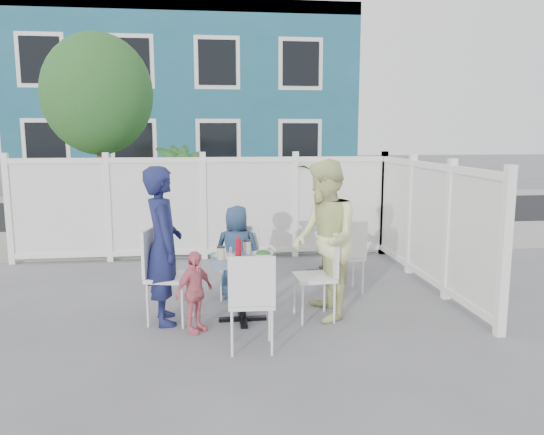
{
  "coord_description": "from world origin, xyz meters",
  "views": [
    {
      "loc": [
        0.2,
        -5.86,
        1.98
      ],
      "look_at": [
        0.88,
        -0.07,
        1.04
      ],
      "focal_mm": 35.0,
      "sensor_mm": 36.0,
      "label": 1
    }
  ],
  "objects": [
    {
      "name": "ground",
      "position": [
        0.0,
        0.0,
        0.0
      ],
      "size": [
        80.0,
        80.0,
        0.0
      ],
      "primitive_type": "plane",
      "color": "slate"
    },
    {
      "name": "near_sidewalk",
      "position": [
        0.0,
        3.8,
        0.01
      ],
      "size": [
        24.0,
        2.6,
        0.01
      ],
      "primitive_type": "cube",
      "color": "gray",
      "rests_on": "ground"
    },
    {
      "name": "street",
      "position": [
        0.0,
        7.5,
        0.0
      ],
      "size": [
        24.0,
        5.0,
        0.01
      ],
      "primitive_type": "cube",
      "color": "black",
      "rests_on": "ground"
    },
    {
      "name": "far_sidewalk",
      "position": [
        0.0,
        10.6,
        0.01
      ],
      "size": [
        24.0,
        1.6,
        0.01
      ],
      "primitive_type": "cube",
      "color": "gray",
      "rests_on": "ground"
    },
    {
      "name": "building",
      "position": [
        -0.5,
        14.0,
        3.0
      ],
      "size": [
        11.0,
        6.0,
        6.0
      ],
      "color": "#195667",
      "rests_on": "ground"
    },
    {
      "name": "fence_back",
      "position": [
        0.1,
        2.4,
        0.78
      ],
      "size": [
        5.86,
        0.08,
        1.6
      ],
      "color": "white",
      "rests_on": "ground"
    },
    {
      "name": "fence_right",
      "position": [
        3.0,
        0.6,
        0.78
      ],
      "size": [
        0.08,
        3.66,
        1.6
      ],
      "rotation": [
        0.0,
        0.0,
        1.57
      ],
      "color": "white",
      "rests_on": "ground"
    },
    {
      "name": "tree",
      "position": [
        -1.6,
        3.3,
        2.59
      ],
      "size": [
        1.8,
        1.62,
        3.59
      ],
      "color": "#382316",
      "rests_on": "ground"
    },
    {
      "name": "utility_cabinet",
      "position": [
        -2.58,
        4.0,
        0.67
      ],
      "size": [
        0.73,
        0.52,
        1.34
      ],
      "primitive_type": "cube",
      "rotation": [
        0.0,
        0.0,
        0.01
      ],
      "color": "gold",
      "rests_on": "ground"
    },
    {
      "name": "potted_shrub_a",
      "position": [
        -0.31,
        3.1,
        0.88
      ],
      "size": [
        1.24,
        1.24,
        1.77
      ],
      "primitive_type": "imported",
      "rotation": [
        0.0,
        0.0,
        0.3
      ],
      "color": "#1F5022",
      "rests_on": "ground"
    },
    {
      "name": "potted_shrub_b",
      "position": [
        1.7,
        3.0,
        0.74
      ],
      "size": [
        1.75,
        1.77,
        1.48
      ],
      "primitive_type": "imported",
      "rotation": [
        0.0,
        0.0,
        5.43
      ],
      "color": "#1F5022",
      "rests_on": "ground"
    },
    {
      "name": "main_table",
      "position": [
        0.52,
        -0.47,
        0.53
      ],
      "size": [
        0.65,
        0.65,
        0.68
      ],
      "rotation": [
        0.0,
        0.0,
        0.01
      ],
      "color": "#465D7E",
      "rests_on": "ground"
    },
    {
      "name": "spare_table",
      "position": [
        1.81,
        1.35,
        0.54
      ],
      "size": [
        0.69,
        0.69,
        0.7
      ],
      "rotation": [
        0.0,
        0.0,
        -0.05
      ],
      "color": "#465D7E",
      "rests_on": "ground"
    },
    {
      "name": "chair_left",
      "position": [
        -0.32,
        -0.38,
        0.58
      ],
      "size": [
        0.53,
        0.54,
        0.99
      ],
      "rotation": [
        0.0,
        0.0,
        -1.8
      ],
      "color": "white",
      "rests_on": "ground"
    },
    {
      "name": "chair_right",
      "position": [
        1.37,
        -0.48,
        0.54
      ],
      "size": [
        0.44,
        0.45,
        0.93
      ],
      "rotation": [
        0.0,
        0.0,
        1.64
      ],
      "color": "white",
      "rests_on": "ground"
    },
    {
      "name": "chair_back",
      "position": [
        0.56,
        0.36,
        0.5
      ],
      "size": [
        0.51,
        0.5,
        0.86
      ],
      "rotation": [
        0.0,
        0.0,
        2.72
      ],
      "color": "white",
      "rests_on": "ground"
    },
    {
      "name": "chair_near",
      "position": [
        0.55,
        -1.3,
        0.53
      ],
      "size": [
        0.43,
        0.42,
        0.92
      ],
      "rotation": [
        0.0,
        0.0,
        -0.05
      ],
      "color": "white",
      "rests_on": "ground"
    },
    {
      "name": "chair_spare",
      "position": [
        1.86,
        0.33,
        0.54
      ],
      "size": [
        0.45,
        0.44,
        0.92
      ],
      "rotation": [
        0.0,
        0.0,
        0.08
      ],
      "color": "white",
      "rests_on": "ground"
    },
    {
      "name": "man",
      "position": [
        -0.29,
        -0.41,
        0.82
      ],
      "size": [
        0.5,
        0.66,
        1.64
      ],
      "primitive_type": "imported",
      "rotation": [
        0.0,
        0.0,
        1.76
      ],
      "color": "#191E4D",
      "rests_on": "ground"
    },
    {
      "name": "woman",
      "position": [
        1.39,
        -0.47,
        0.85
      ],
      "size": [
        0.65,
        0.83,
        1.71
      ],
      "primitive_type": "imported",
      "rotation": [
        0.0,
        0.0,
        -1.57
      ],
      "color": "#DDE959",
      "rests_on": "ground"
    },
    {
      "name": "boy",
      "position": [
        0.51,
        0.33,
        0.56
      ],
      "size": [
        0.59,
        0.43,
        1.13
      ],
      "primitive_type": "imported",
      "rotation": [
        0.0,
        0.0,
        3.01
      ],
      "color": "navy",
      "rests_on": "ground"
    },
    {
      "name": "toddler",
      "position": [
        0.03,
        -0.73,
        0.41
      ],
      "size": [
        0.48,
        0.49,
        0.82
      ],
      "primitive_type": "imported",
      "rotation": [
        0.0,
        0.0,
        0.8
      ],
      "color": "#E47385",
      "rests_on": "ground"
    },
    {
      "name": "plate_main",
      "position": [
        0.53,
        -0.62,
        0.69
      ],
      "size": [
        0.26,
        0.26,
        0.02
      ],
      "primitive_type": "cylinder",
      "color": "white",
      "rests_on": "main_table"
    },
    {
      "name": "plate_side",
      "position": [
        0.34,
        -0.38,
        0.69
      ],
      "size": [
        0.23,
        0.23,
        0.02
      ],
      "primitive_type": "cylinder",
      "color": "white",
      "rests_on": "main_table"
    },
    {
      "name": "salad_bowl",
      "position": [
        0.74,
        -0.47,
        0.71
      ],
      "size": [
        0.21,
        0.21,
        0.05
      ],
      "primitive_type": "imported",
      "color": "white",
      "rests_on": "main_table"
    },
    {
      "name": "coffee_cup_a",
      "position": [
        0.3,
        -0.49,
        0.74
      ],
      "size": [
        0.08,
        0.08,
        0.12
      ],
      "primitive_type": "cylinder",
      "color": "beige",
      "rests_on": "main_table"
    },
    {
      "name": "coffee_cup_b",
      "position": [
        0.59,
        -0.24,
        0.75
      ],
      "size": [
        0.09,
        0.09,
        0.13
      ],
      "primitive_type": "cylinder",
      "color": "beige",
      "rests_on": "main_table"
    },
    {
      "name": "ketchup_bottle",
      "position": [
        0.49,
        -0.38,
        0.77
      ],
      "size": [
        0.06,
        0.06,
        0.18
      ],
      "primitive_type": "cylinder",
      "color": "#AC081B",
      "rests_on": "main_table"
    },
    {
      "name": "salt_shaker",
      "position": [
        0.41,
        -0.23,
        0.71
      ],
      "size": [
        0.03,
        0.03,
        0.07
      ],
      "primitive_type": "cylinder",
      "color": "white",
      "rests_on": "main_table"
    },
    {
      "name": "pepper_shaker",
      "position": [
        0.49,
        -0.21,
        0.72
      ],
      "size": [
        0.03,
        0.03,
        0.08
      ],
      "primitive_type": "cylinder",
      "color": "black",
      "rests_on": "main_table"
    }
  ]
}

